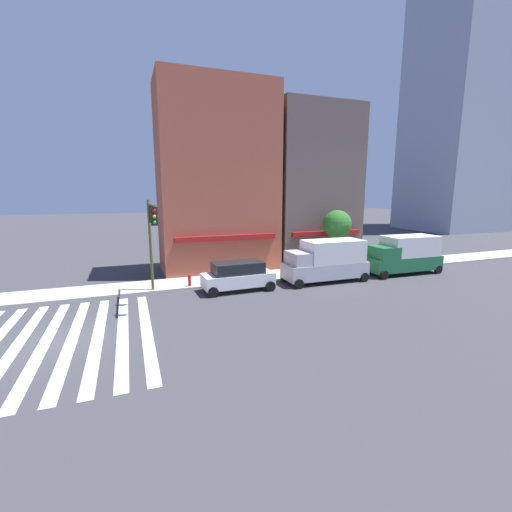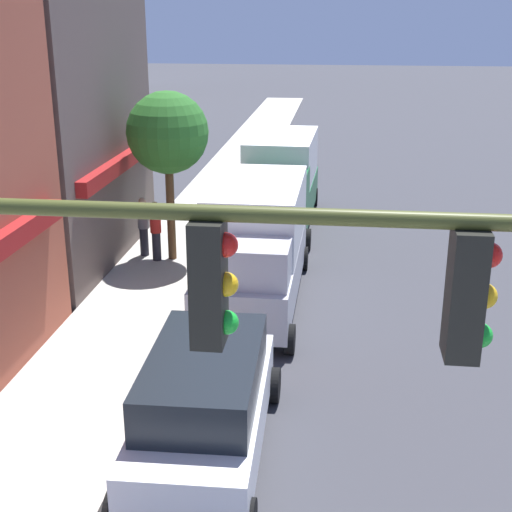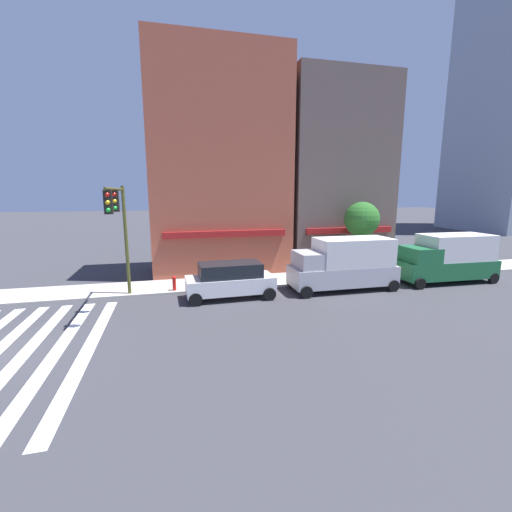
# 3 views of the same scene
# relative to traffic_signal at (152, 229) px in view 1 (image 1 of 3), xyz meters

# --- Properties ---
(ground_plane) EXTENTS (200.00, 200.00, 0.00)m
(ground_plane) POSITION_rel_traffic_signal_xyz_m (-4.48, -4.45, -4.38)
(ground_plane) COLOR #38383D
(sidewalk_left) EXTENTS (120.00, 3.00, 0.15)m
(sidewalk_left) POSITION_rel_traffic_signal_xyz_m (-4.48, 3.05, -4.30)
(sidewalk_left) COLOR #B2ADA3
(sidewalk_left) RESTS_ON ground_plane
(crosswalk_stripes) EXTENTS (7.91, 10.80, 0.01)m
(crosswalk_stripes) POSITION_rel_traffic_signal_xyz_m (-4.48, -4.45, -4.37)
(crosswalk_stripes) COLOR silver
(crosswalk_stripes) RESTS_ON ground_plane
(storefront_row) EXTENTS (17.42, 5.30, 15.04)m
(storefront_row) POSITION_rel_traffic_signal_xyz_m (9.66, 7.04, 2.91)
(storefront_row) COLOR #9E4C38
(storefront_row) RESTS_ON ground_plane
(tower_distant) EXTENTS (20.60, 12.86, 57.96)m
(tower_distant) POSITION_rel_traffic_signal_xyz_m (55.07, 23.98, 24.60)
(tower_distant) COLOR #939EAD
(tower_distant) RESTS_ON ground_plane
(traffic_signal) EXTENTS (0.32, 5.26, 6.00)m
(traffic_signal) POSITION_rel_traffic_signal_xyz_m (0.00, 0.00, 0.00)
(traffic_signal) COLOR #474C1E
(traffic_signal) RESTS_ON ground_plane
(suv_white) EXTENTS (4.75, 2.12, 1.94)m
(suv_white) POSITION_rel_traffic_signal_xyz_m (5.36, 0.25, -3.34)
(suv_white) COLOR white
(suv_white) RESTS_ON ground_plane
(box_truck_silver) EXTENTS (6.22, 2.42, 3.04)m
(box_truck_silver) POSITION_rel_traffic_signal_xyz_m (12.11, 0.25, -2.79)
(box_truck_silver) COLOR #B7B7BC
(box_truck_silver) RESTS_ON ground_plane
(box_truck_green) EXTENTS (6.26, 2.42, 3.04)m
(box_truck_green) POSITION_rel_traffic_signal_xyz_m (19.29, 0.25, -2.79)
(box_truck_green) COLOR #1E6638
(box_truck_green) RESTS_ON ground_plane
(pedestrian_red_jacket) EXTENTS (0.32, 0.32, 1.77)m
(pedestrian_red_jacket) POSITION_rel_traffic_signal_xyz_m (14.59, 3.47, -3.30)
(pedestrian_red_jacket) COLOR #23232D
(pedestrian_red_jacket) RESTS_ON sidewalk_left
(pedestrian_grey_coat) EXTENTS (0.32, 0.32, 1.77)m
(pedestrian_grey_coat) POSITION_rel_traffic_signal_xyz_m (14.98, 3.94, -3.30)
(pedestrian_grey_coat) COLOR #23232D
(pedestrian_grey_coat) RESTS_ON sidewalk_left
(fire_hydrant) EXTENTS (0.24, 0.24, 0.84)m
(fire_hydrant) POSITION_rel_traffic_signal_xyz_m (2.42, 1.95, -3.76)
(fire_hydrant) COLOR red
(fire_hydrant) RESTS_ON sidewalk_left
(street_tree) EXTENTS (2.31, 2.31, 4.89)m
(street_tree) POSITION_rel_traffic_signal_xyz_m (14.79, 3.05, -0.53)
(street_tree) COLOR brown
(street_tree) RESTS_ON sidewalk_left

